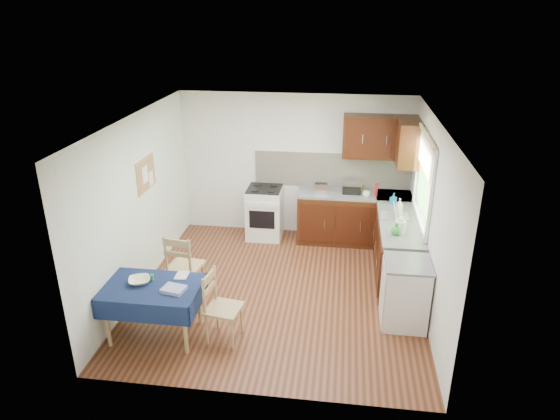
# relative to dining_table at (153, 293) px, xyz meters

# --- Properties ---
(floor) EXTENTS (4.20, 4.20, 0.00)m
(floor) POSITION_rel_dining_table_xyz_m (1.39, 1.22, -0.60)
(floor) COLOR #442512
(floor) RESTS_ON ground
(ceiling) EXTENTS (4.00, 4.20, 0.02)m
(ceiling) POSITION_rel_dining_table_xyz_m (1.39, 1.22, 1.90)
(ceiling) COLOR white
(ceiling) RESTS_ON wall_back
(wall_back) EXTENTS (4.00, 0.02, 2.50)m
(wall_back) POSITION_rel_dining_table_xyz_m (1.39, 3.32, 0.65)
(wall_back) COLOR silver
(wall_back) RESTS_ON ground
(wall_front) EXTENTS (4.00, 0.02, 2.50)m
(wall_front) POSITION_rel_dining_table_xyz_m (1.39, -0.88, 0.65)
(wall_front) COLOR silver
(wall_front) RESTS_ON ground
(wall_left) EXTENTS (0.02, 4.20, 2.50)m
(wall_left) POSITION_rel_dining_table_xyz_m (-0.61, 1.22, 0.65)
(wall_left) COLOR white
(wall_left) RESTS_ON ground
(wall_right) EXTENTS (0.02, 4.20, 2.50)m
(wall_right) POSITION_rel_dining_table_xyz_m (3.39, 1.22, 0.65)
(wall_right) COLOR silver
(wall_right) RESTS_ON ground
(base_cabinets) EXTENTS (1.90, 2.30, 0.86)m
(base_cabinets) POSITION_rel_dining_table_xyz_m (2.75, 2.48, -0.17)
(base_cabinets) COLOR black
(base_cabinets) RESTS_ON ground
(worktop_back) EXTENTS (1.90, 0.60, 0.04)m
(worktop_back) POSITION_rel_dining_table_xyz_m (2.44, 3.02, 0.28)
(worktop_back) COLOR slate
(worktop_back) RESTS_ON base_cabinets
(worktop_right) EXTENTS (0.60, 1.70, 0.04)m
(worktop_right) POSITION_rel_dining_table_xyz_m (3.09, 1.87, 0.28)
(worktop_right) COLOR slate
(worktop_right) RESTS_ON base_cabinets
(worktop_corner) EXTENTS (0.60, 0.60, 0.04)m
(worktop_corner) POSITION_rel_dining_table_xyz_m (3.09, 3.02, 0.28)
(worktop_corner) COLOR slate
(worktop_corner) RESTS_ON base_cabinets
(splashback) EXTENTS (2.70, 0.02, 0.60)m
(splashback) POSITION_rel_dining_table_xyz_m (2.04, 3.31, 0.60)
(splashback) COLOR beige
(splashback) RESTS_ON wall_back
(upper_cabinets) EXTENTS (1.20, 0.85, 0.70)m
(upper_cabinets) POSITION_rel_dining_table_xyz_m (2.92, 3.02, 1.25)
(upper_cabinets) COLOR black
(upper_cabinets) RESTS_ON wall_back
(stove) EXTENTS (0.60, 0.61, 0.92)m
(stove) POSITION_rel_dining_table_xyz_m (0.89, 3.02, -0.14)
(stove) COLOR white
(stove) RESTS_ON ground
(window) EXTENTS (0.04, 1.48, 1.26)m
(window) POSITION_rel_dining_table_xyz_m (3.37, 1.92, 1.05)
(window) COLOR #355F27
(window) RESTS_ON wall_right
(fridge) EXTENTS (0.58, 0.60, 0.89)m
(fridge) POSITION_rel_dining_table_xyz_m (3.09, 0.67, -0.16)
(fridge) COLOR white
(fridge) RESTS_ON ground
(corkboard) EXTENTS (0.04, 0.62, 0.47)m
(corkboard) POSITION_rel_dining_table_xyz_m (-0.58, 1.52, 1.00)
(corkboard) COLOR #A48852
(corkboard) RESTS_ON wall_left
(dining_table) EXTENTS (1.16, 0.79, 0.70)m
(dining_table) POSITION_rel_dining_table_xyz_m (0.00, 0.00, 0.00)
(dining_table) COLOR #101D42
(dining_table) RESTS_ON ground
(chair_far) EXTENTS (0.50, 0.50, 0.99)m
(chair_far) POSITION_rel_dining_table_xyz_m (0.10, 0.89, -0.07)
(chair_far) COLOR #A48852
(chair_far) RESTS_ON ground
(chair_near) EXTENTS (0.46, 0.46, 0.91)m
(chair_near) POSITION_rel_dining_table_xyz_m (0.83, 0.04, -0.12)
(chair_near) COLOR #A48852
(chair_near) RESTS_ON ground
(toaster) EXTENTS (0.24, 0.14, 0.18)m
(toaster) POSITION_rel_dining_table_xyz_m (1.87, 2.97, 0.38)
(toaster) COLOR #BCBBC0
(toaster) RESTS_ON worktop_back
(sandwich_press) EXTENTS (0.31, 0.26, 0.18)m
(sandwich_press) POSITION_rel_dining_table_xyz_m (2.38, 3.05, 0.39)
(sandwich_press) COLOR black
(sandwich_press) RESTS_ON worktop_back
(sauce_bottle) EXTENTS (0.05, 0.05, 0.22)m
(sauce_bottle) POSITION_rel_dining_table_xyz_m (2.79, 2.92, 0.41)
(sauce_bottle) COLOR red
(sauce_bottle) RESTS_ON worktop_back
(yellow_packet) EXTENTS (0.12, 0.08, 0.15)m
(yellow_packet) POSITION_rel_dining_table_xyz_m (2.50, 3.19, 0.38)
(yellow_packet) COLOR gold
(yellow_packet) RESTS_ON worktop_back
(dish_rack) EXTENTS (0.42, 0.32, 0.20)m
(dish_rack) POSITION_rel_dining_table_xyz_m (3.03, 2.09, 0.33)
(dish_rack) COLOR gray
(dish_rack) RESTS_ON worktop_right
(kettle) EXTENTS (0.15, 0.15, 0.25)m
(kettle) POSITION_rel_dining_table_xyz_m (3.05, 1.50, 0.41)
(kettle) COLOR white
(kettle) RESTS_ON worktop_right
(cup) EXTENTS (0.12, 0.12, 0.09)m
(cup) POSITION_rel_dining_table_xyz_m (2.63, 2.87, 0.35)
(cup) COLOR white
(cup) RESTS_ON worktop_back
(soap_bottle_a) EXTENTS (0.12, 0.12, 0.28)m
(soap_bottle_a) POSITION_rel_dining_table_xyz_m (3.09, 2.13, 0.44)
(soap_bottle_a) COLOR white
(soap_bottle_a) RESTS_ON worktop_right
(soap_bottle_b) EXTENTS (0.12, 0.12, 0.18)m
(soap_bottle_b) POSITION_rel_dining_table_xyz_m (3.04, 2.59, 0.39)
(soap_bottle_b) COLOR #1F6BB9
(soap_bottle_b) RESTS_ON worktop_right
(soap_bottle_c) EXTENTS (0.19, 0.19, 0.17)m
(soap_bottle_c) POSITION_rel_dining_table_xyz_m (2.99, 1.44, 0.39)
(soap_bottle_c) COLOR green
(soap_bottle_c) RESTS_ON worktop_right
(plate_bowl) EXTENTS (0.34, 0.34, 0.06)m
(plate_bowl) POSITION_rel_dining_table_xyz_m (-0.17, 0.05, 0.14)
(plate_bowl) COLOR #FAF6CD
(plate_bowl) RESTS_ON dining_table
(book) EXTENTS (0.16, 0.22, 0.02)m
(book) POSITION_rel_dining_table_xyz_m (0.21, 0.28, 0.11)
(book) COLOR white
(book) RESTS_ON dining_table
(spice_jar) EXTENTS (0.04, 0.04, 0.08)m
(spice_jar) POSITION_rel_dining_table_xyz_m (-0.04, 0.13, 0.15)
(spice_jar) COLOR green
(spice_jar) RESTS_ON dining_table
(tea_towel) EXTENTS (0.30, 0.25, 0.05)m
(tea_towel) POSITION_rel_dining_table_xyz_m (0.30, -0.07, 0.13)
(tea_towel) COLOR #293E98
(tea_towel) RESTS_ON dining_table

